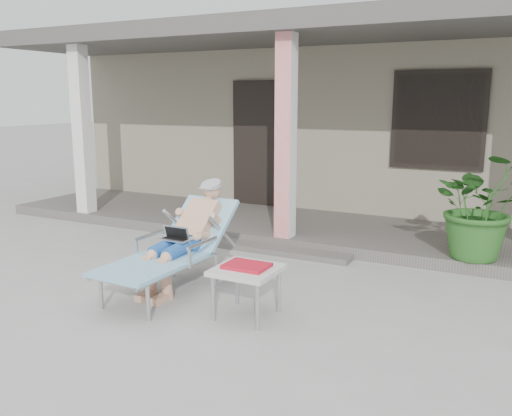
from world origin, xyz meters
The scene contains 8 objects.
ground centered at (0.00, 0.00, 0.00)m, with size 60.00×60.00×0.00m, color #9E9E99.
house centered at (0.00, 6.50, 1.67)m, with size 10.40×5.40×3.30m.
porch_deck centered at (0.00, 3.00, 0.07)m, with size 10.00×2.00×0.15m, color #605B56.
porch_overhang centered at (0.00, 2.95, 2.79)m, with size 10.00×2.30×2.85m.
porch_step centered at (0.00, 1.85, 0.04)m, with size 2.00×0.30×0.07m, color #605B56.
lounger centered at (-0.35, 0.22, 0.71)m, with size 0.73×1.79×1.15m.
side_table centered at (0.64, -0.15, 0.42)m, with size 0.56×0.56×0.50m.
potted_palm centered at (2.39, 2.25, 0.76)m, with size 1.10×0.96×1.23m, color #26591E.
Camera 1 is at (2.82, -4.27, 1.96)m, focal length 38.00 mm.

